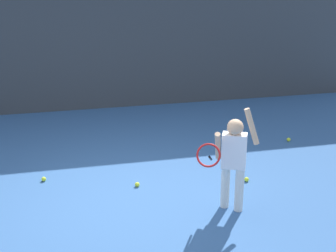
{
  "coord_description": "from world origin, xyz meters",
  "views": [
    {
      "loc": [
        -0.76,
        -5.73,
        3.05
      ],
      "look_at": [
        0.62,
        0.28,
        0.85
      ],
      "focal_mm": 51.1,
      "sensor_mm": 36.0,
      "label": 1
    }
  ],
  "objects_px": {
    "tennis_ball_1": "(247,179)",
    "tennis_ball_3": "(137,184)",
    "tennis_player": "(233,157)",
    "tennis_ball_5": "(289,140)",
    "tennis_ball_0": "(44,179)"
  },
  "relations": [
    {
      "from": "tennis_ball_0",
      "to": "tennis_ball_3",
      "type": "distance_m",
      "value": 1.36
    },
    {
      "from": "tennis_player",
      "to": "tennis_ball_1",
      "type": "relative_size",
      "value": 20.46
    },
    {
      "from": "tennis_ball_0",
      "to": "tennis_ball_1",
      "type": "distance_m",
      "value": 2.91
    },
    {
      "from": "tennis_ball_1",
      "to": "tennis_ball_0",
      "type": "bearing_deg",
      "value": 166.83
    },
    {
      "from": "tennis_player",
      "to": "tennis_ball_1",
      "type": "height_order",
      "value": "tennis_player"
    },
    {
      "from": "tennis_ball_0",
      "to": "tennis_ball_3",
      "type": "xyz_separation_m",
      "value": [
        1.28,
        -0.47,
        0.0
      ]
    },
    {
      "from": "tennis_ball_1",
      "to": "tennis_ball_3",
      "type": "distance_m",
      "value": 1.57
    },
    {
      "from": "tennis_player",
      "to": "tennis_ball_5",
      "type": "xyz_separation_m",
      "value": [
        1.8,
        2.01,
        -0.69
      ]
    },
    {
      "from": "tennis_ball_1",
      "to": "tennis_ball_3",
      "type": "bearing_deg",
      "value": 172.95
    },
    {
      "from": "tennis_player",
      "to": "tennis_ball_1",
      "type": "distance_m",
      "value": 1.1
    },
    {
      "from": "tennis_ball_5",
      "to": "tennis_ball_1",
      "type": "bearing_deg",
      "value": -134.8
    },
    {
      "from": "tennis_player",
      "to": "tennis_ball_1",
      "type": "bearing_deg",
      "value": 78.61
    },
    {
      "from": "tennis_ball_1",
      "to": "tennis_ball_5",
      "type": "relative_size",
      "value": 1.0
    },
    {
      "from": "tennis_player",
      "to": "tennis_ball_3",
      "type": "relative_size",
      "value": 20.46
    },
    {
      "from": "tennis_ball_3",
      "to": "tennis_ball_5",
      "type": "xyz_separation_m",
      "value": [
        2.86,
        1.12,
        0.0
      ]
    }
  ]
}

